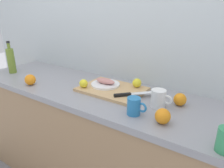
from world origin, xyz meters
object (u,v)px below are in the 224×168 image
(coffee_mug_2, at_px, (159,99))
(orange_0, at_px, (163,116))
(lemon_0, at_px, (83,83))
(fish_fillet, at_px, (105,81))
(white_plate, at_px, (105,84))
(olive_oil_bottle, at_px, (11,60))
(coffee_mug_0, at_px, (134,106))
(cutting_board, at_px, (112,89))
(chef_knife, at_px, (130,94))

(coffee_mug_2, bearing_deg, orange_0, -61.46)
(lemon_0, bearing_deg, orange_0, -10.59)
(lemon_0, bearing_deg, fish_fillet, 48.21)
(lemon_0, relative_size, orange_0, 0.75)
(coffee_mug_2, bearing_deg, white_plate, 170.19)
(white_plate, bearing_deg, lemon_0, -131.79)
(olive_oil_bottle, distance_m, coffee_mug_0, 1.27)
(cutting_board, xyz_separation_m, fish_fillet, (-0.07, 0.02, 0.04))
(fish_fillet, bearing_deg, coffee_mug_2, -9.81)
(white_plate, bearing_deg, chef_knife, -14.08)
(orange_0, bearing_deg, chef_knife, 148.00)
(coffee_mug_0, height_order, orange_0, coffee_mug_0)
(cutting_board, xyz_separation_m, coffee_mug_2, (0.36, -0.06, 0.04))
(white_plate, relative_size, lemon_0, 3.48)
(cutting_board, height_order, lemon_0, lemon_0)
(lemon_0, bearing_deg, olive_oil_bottle, -177.30)
(fish_fillet, relative_size, chef_knife, 0.67)
(olive_oil_bottle, bearing_deg, chef_knife, 4.83)
(olive_oil_bottle, relative_size, orange_0, 3.52)
(white_plate, relative_size, orange_0, 2.60)
(fish_fillet, relative_size, olive_oil_bottle, 0.56)
(lemon_0, xyz_separation_m, orange_0, (0.63, -0.12, -0.01))
(white_plate, xyz_separation_m, coffee_mug_2, (0.43, -0.08, 0.03))
(white_plate, bearing_deg, fish_fillet, -90.00)
(coffee_mug_0, bearing_deg, chef_knife, 124.57)
(chef_knife, distance_m, olive_oil_bottle, 1.15)
(olive_oil_bottle, bearing_deg, cutting_board, 8.13)
(coffee_mug_2, bearing_deg, coffee_mug_0, -114.83)
(fish_fillet, height_order, olive_oil_bottle, olive_oil_bottle)
(coffee_mug_2, distance_m, orange_0, 0.18)
(olive_oil_bottle, xyz_separation_m, orange_0, (1.42, -0.08, -0.07))
(chef_knife, relative_size, olive_oil_bottle, 0.83)
(coffee_mug_0, xyz_separation_m, coffee_mug_2, (0.07, 0.16, 0.00))
(chef_knife, xyz_separation_m, coffee_mug_0, (0.12, -0.17, 0.02))
(fish_fillet, distance_m, lemon_0, 0.16)
(cutting_board, distance_m, lemon_0, 0.21)
(coffee_mug_0, bearing_deg, lemon_0, 166.03)
(lemon_0, xyz_separation_m, coffee_mug_0, (0.47, -0.12, -0.00))
(white_plate, bearing_deg, coffee_mug_2, -9.81)
(cutting_board, bearing_deg, lemon_0, -150.00)
(lemon_0, relative_size, coffee_mug_2, 0.47)
(olive_oil_bottle, bearing_deg, coffee_mug_2, 3.49)
(cutting_board, bearing_deg, orange_0, -25.79)
(coffee_mug_2, height_order, orange_0, coffee_mug_2)
(lemon_0, height_order, olive_oil_bottle, olive_oil_bottle)
(chef_knife, relative_size, lemon_0, 3.89)
(fish_fillet, height_order, coffee_mug_2, coffee_mug_2)
(white_plate, height_order, lemon_0, lemon_0)
(coffee_mug_0, bearing_deg, fish_fillet, 146.86)
(lemon_0, distance_m, coffee_mug_2, 0.54)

